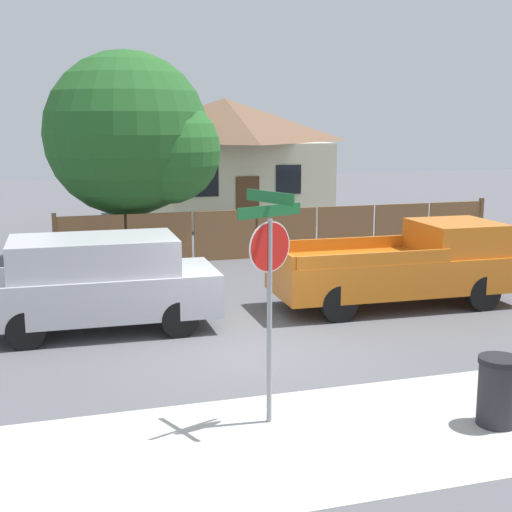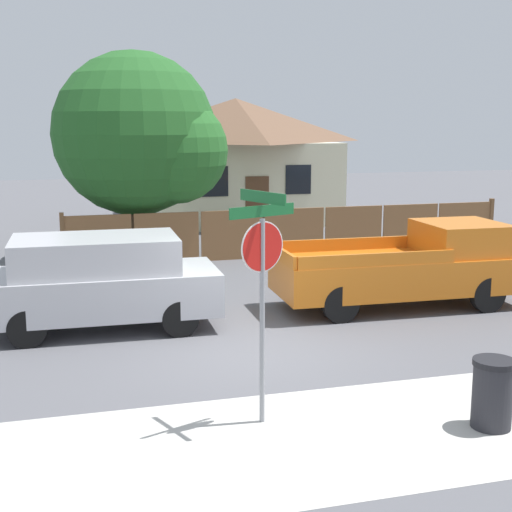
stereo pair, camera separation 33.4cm
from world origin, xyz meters
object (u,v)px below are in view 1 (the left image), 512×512
Objects in this scene: trash_bin at (498,391)px; oak_tree at (135,138)px; red_suv at (99,281)px; stop_sign at (270,268)px; house at (225,157)px; orange_pickup at (406,266)px.

oak_tree is at bearing 102.20° from trash_bin.
red_suv is at bearing 127.81° from trash_bin.
stop_sign is at bearing 161.20° from trash_bin.
oak_tree is 14.24m from trash_bin.
house reaches higher than red_suv.
house is at bearing 68.32° from red_suv.
oak_tree is at bearing 124.46° from orange_pickup.
red_suv is (-6.41, -14.91, -1.57)m from house.
red_suv is at bearing -103.25° from oak_tree.
house is 20.52m from stop_sign.
house is at bearing 85.37° from trash_bin.
oak_tree is 8.14m from red_suv.
house is at bearing 92.47° from orange_pickup.
oak_tree is 9.35m from orange_pickup.
red_suv is 7.70m from trash_bin.
oak_tree is 12.69m from stop_sign.
oak_tree is 1.93× the size of stop_sign.
house is 16.30m from red_suv.
red_suv is at bearing -113.27° from house.
stop_sign is 3.32× the size of trash_bin.
house is 1.42× the size of orange_pickup.
stop_sign is at bearing -89.81° from oak_tree.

